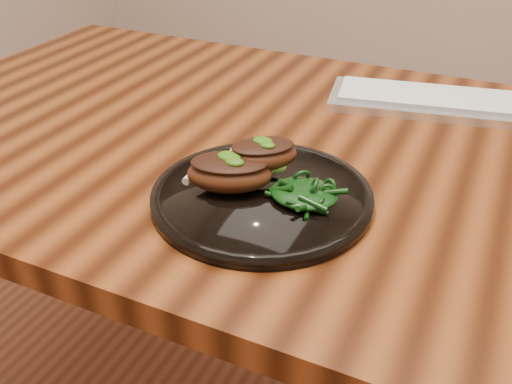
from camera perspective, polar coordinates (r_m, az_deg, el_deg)
desk at (r=0.90m, az=8.84°, el=-0.78°), size 1.60×0.80×0.75m
plate at (r=0.73m, az=0.59°, el=-0.40°), size 0.28×0.28×0.02m
lamb_chop_front at (r=0.72m, az=-2.71°, el=2.05°), size 0.13×0.10×0.05m
lamb_chop_back at (r=0.73m, az=0.62°, el=3.88°), size 0.11×0.10×0.04m
herb_smear at (r=0.78m, az=0.08°, el=2.90°), size 0.09×0.06×0.01m
greens_heap at (r=0.70m, az=4.88°, el=0.27°), size 0.09×0.08×0.03m
keyboard at (r=1.05m, az=20.06°, el=8.28°), size 0.47×0.22×0.02m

